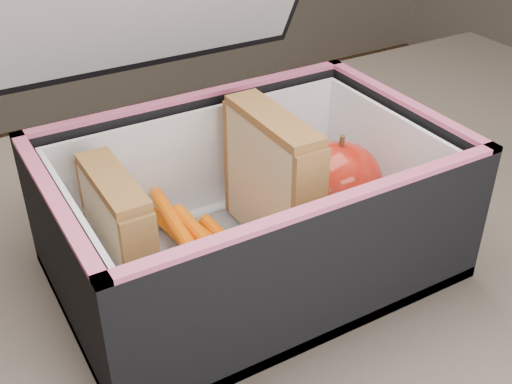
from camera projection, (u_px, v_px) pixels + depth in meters
lunch_bag at (248, 198)px, 0.50m from camera, size 0.30×0.29×0.28m
plastic_tub at (201, 228)px, 0.49m from camera, size 0.17×0.12×0.07m
sandwich_left at (119, 235)px, 0.46m from camera, size 0.02×0.09×0.10m
sandwich_right at (272, 180)px, 0.51m from camera, size 0.03×0.10×0.11m
carrot_sticks at (208, 246)px, 0.50m from camera, size 0.05×0.15×0.03m
paper_napkin at (338, 218)px, 0.56m from camera, size 0.09×0.09×0.01m
red_apple at (339, 181)px, 0.54m from camera, size 0.09×0.09×0.08m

